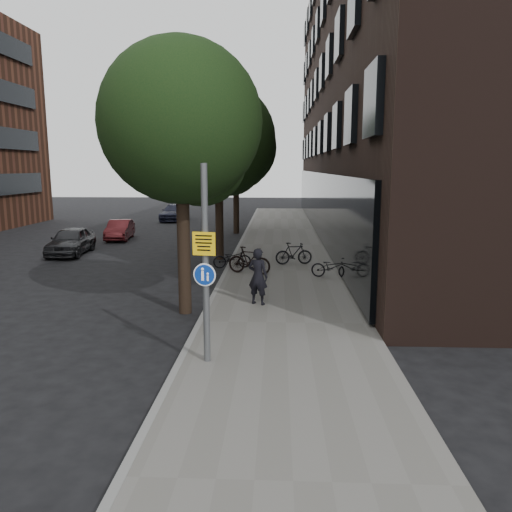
# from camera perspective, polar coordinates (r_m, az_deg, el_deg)

# --- Properties ---
(ground) EXTENTS (120.00, 120.00, 0.00)m
(ground) POSITION_cam_1_polar(r_m,az_deg,el_deg) (10.03, 2.22, -14.03)
(ground) COLOR black
(ground) RESTS_ON ground
(sidewalk) EXTENTS (4.50, 60.00, 0.12)m
(sidewalk) POSITION_cam_1_polar(r_m,az_deg,el_deg) (19.57, 3.14, -1.83)
(sidewalk) COLOR #615E5A
(sidewalk) RESTS_ON ground
(curb_edge) EXTENTS (0.15, 60.00, 0.13)m
(curb_edge) POSITION_cam_1_polar(r_m,az_deg,el_deg) (19.68, -3.42, -1.75)
(curb_edge) COLOR slate
(curb_edge) RESTS_ON ground
(building_right_dark_brick) EXTENTS (12.00, 40.00, 18.00)m
(building_right_dark_brick) POSITION_cam_1_polar(r_m,az_deg,el_deg) (32.65, 18.52, 18.23)
(building_right_dark_brick) COLOR black
(building_right_dark_brick) RESTS_ON ground
(street_tree_near) EXTENTS (4.40, 4.40, 7.50)m
(street_tree_near) POSITION_cam_1_polar(r_m,az_deg,el_deg) (14.07, -8.19, 14.12)
(street_tree_near) COLOR black
(street_tree_near) RESTS_ON ground
(street_tree_mid) EXTENTS (5.00, 5.00, 7.80)m
(street_tree_mid) POSITION_cam_1_polar(r_m,az_deg,el_deg) (22.46, -4.09, 12.66)
(street_tree_mid) COLOR black
(street_tree_mid) RESTS_ON ground
(street_tree_far) EXTENTS (5.00, 5.00, 7.80)m
(street_tree_far) POSITION_cam_1_polar(r_m,az_deg,el_deg) (31.42, -2.16, 11.94)
(street_tree_far) COLOR black
(street_tree_far) RESTS_ON ground
(signpost) EXTENTS (0.47, 0.14, 4.06)m
(signpost) POSITION_cam_1_polar(r_m,az_deg,el_deg) (10.10, -5.79, -0.95)
(signpost) COLOR #595B5E
(signpost) RESTS_ON sidewalk
(pedestrian) EXTENTS (0.72, 0.60, 1.67)m
(pedestrian) POSITION_cam_1_polar(r_m,az_deg,el_deg) (14.58, 0.22, -2.35)
(pedestrian) COLOR black
(pedestrian) RESTS_ON sidewalk
(parked_bike_facade_near) EXTENTS (1.62, 0.98, 0.80)m
(parked_bike_facade_near) POSITION_cam_1_polar(r_m,az_deg,el_deg) (18.36, 8.67, -1.26)
(parked_bike_facade_near) COLOR black
(parked_bike_facade_near) RESTS_ON sidewalk
(parked_bike_facade_far) EXTENTS (1.58, 0.69, 0.92)m
(parked_bike_facade_far) POSITION_cam_1_polar(r_m,az_deg,el_deg) (20.73, 4.34, 0.30)
(parked_bike_facade_far) COLOR black
(parked_bike_facade_far) RESTS_ON sidewalk
(parked_bike_curb_near) EXTENTS (1.60, 0.84, 0.80)m
(parked_bike_curb_near) POSITION_cam_1_polar(r_m,az_deg,el_deg) (19.97, -2.75, -0.24)
(parked_bike_curb_near) COLOR black
(parked_bike_curb_near) RESTS_ON sidewalk
(parked_bike_curb_far) EXTENTS (1.77, 1.04, 1.03)m
(parked_bike_curb_far) POSITION_cam_1_polar(r_m,az_deg,el_deg) (18.85, -0.77, -0.50)
(parked_bike_curb_far) COLOR black
(parked_bike_curb_far) RESTS_ON sidewalk
(parked_car_near) EXTENTS (1.82, 3.93, 1.30)m
(parked_car_near) POSITION_cam_1_polar(r_m,az_deg,el_deg) (25.32, -20.39, 1.64)
(parked_car_near) COLOR black
(parked_car_near) RESTS_ON ground
(parked_car_mid) EXTENTS (1.58, 3.51, 1.12)m
(parked_car_mid) POSITION_cam_1_polar(r_m,az_deg,el_deg) (29.79, -15.30, 2.91)
(parked_car_mid) COLOR maroon
(parked_car_mid) RESTS_ON ground
(parked_car_far) EXTENTS (1.80, 4.36, 1.26)m
(parked_car_far) POSITION_cam_1_polar(r_m,az_deg,el_deg) (39.58, -9.28, 4.94)
(parked_car_far) COLOR black
(parked_car_far) RESTS_ON ground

